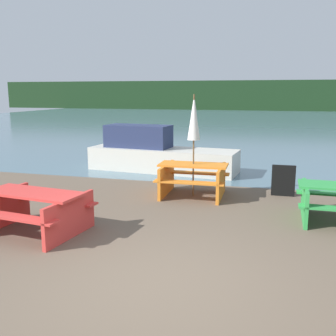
{
  "coord_description": "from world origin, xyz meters",
  "views": [
    {
      "loc": [
        1.42,
        -4.56,
        2.47
      ],
      "look_at": [
        -0.8,
        3.48,
        0.85
      ],
      "focal_mm": 42.0,
      "sensor_mm": 36.0,
      "label": 1
    }
  ],
  "objects_px": {
    "picnic_table_red": "(34,207)",
    "picnic_table_orange": "(193,177)",
    "boat": "(157,154)",
    "signboard": "(283,181)",
    "umbrella_white": "(194,118)"
  },
  "relations": [
    {
      "from": "picnic_table_red",
      "to": "picnic_table_orange",
      "type": "distance_m",
      "value": 3.89
    },
    {
      "from": "boat",
      "to": "signboard",
      "type": "bearing_deg",
      "value": -24.25
    },
    {
      "from": "picnic_table_red",
      "to": "boat",
      "type": "xyz_separation_m",
      "value": [
        0.46,
        5.97,
        0.07
      ]
    },
    {
      "from": "picnic_table_red",
      "to": "signboard",
      "type": "relative_size",
      "value": 2.6
    },
    {
      "from": "picnic_table_orange",
      "to": "umbrella_white",
      "type": "relative_size",
      "value": 0.68
    },
    {
      "from": "picnic_table_red",
      "to": "umbrella_white",
      "type": "height_order",
      "value": "umbrella_white"
    },
    {
      "from": "umbrella_white",
      "to": "boat",
      "type": "distance_m",
      "value": 3.54
    },
    {
      "from": "umbrella_white",
      "to": "picnic_table_orange",
      "type": "bearing_deg",
      "value": 90.0
    },
    {
      "from": "picnic_table_orange",
      "to": "signboard",
      "type": "xyz_separation_m",
      "value": [
        2.09,
        0.58,
        -0.09
      ]
    },
    {
      "from": "picnic_table_red",
      "to": "signboard",
      "type": "bearing_deg",
      "value": 41.28
    },
    {
      "from": "boat",
      "to": "umbrella_white",
      "type": "bearing_deg",
      "value": -52.21
    },
    {
      "from": "picnic_table_orange",
      "to": "umbrella_white",
      "type": "xyz_separation_m",
      "value": [
        0.0,
        -0.0,
        1.4
      ]
    },
    {
      "from": "umbrella_white",
      "to": "picnic_table_red",
      "type": "bearing_deg",
      "value": -124.64
    },
    {
      "from": "boat",
      "to": "signboard",
      "type": "height_order",
      "value": "boat"
    },
    {
      "from": "picnic_table_red",
      "to": "signboard",
      "type": "distance_m",
      "value": 5.72
    }
  ]
}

